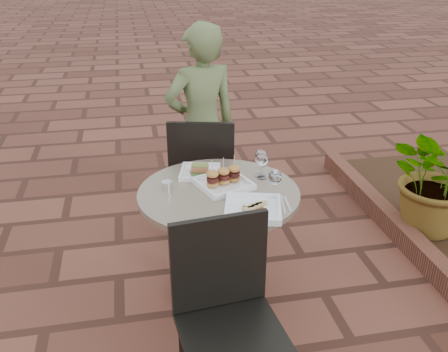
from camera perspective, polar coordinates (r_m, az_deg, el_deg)
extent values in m
plane|color=brown|center=(3.07, -3.79, -15.13)|extent=(60.00, 60.00, 0.00)
cylinder|color=gray|center=(3.15, -0.55, -13.29)|extent=(0.52, 0.52, 0.04)
cylinder|color=gray|center=(2.96, -0.58, -8.30)|extent=(0.08, 0.08, 0.70)
cylinder|color=gray|center=(2.77, -0.61, -2.01)|extent=(0.90, 0.90, 0.03)
cube|color=black|center=(3.59, -2.29, -0.06)|extent=(0.53, 0.53, 0.03)
cube|color=black|center=(3.30, -2.64, 2.37)|extent=(0.43, 0.13, 0.46)
cylinder|color=black|center=(3.85, 0.82, -1.99)|extent=(0.02, 0.02, 0.44)
cylinder|color=black|center=(3.88, -4.81, -1.87)|extent=(0.02, 0.02, 0.44)
cylinder|color=black|center=(3.52, 0.62, -4.84)|extent=(0.02, 0.02, 0.44)
cylinder|color=black|center=(3.55, -5.54, -4.68)|extent=(0.02, 0.02, 0.44)
cube|color=black|center=(2.25, 1.03, -17.82)|extent=(0.49, 0.49, 0.03)
cube|color=black|center=(2.24, -0.55, -9.79)|extent=(0.44, 0.08, 0.46)
cylinder|color=black|center=(2.59, 3.80, -17.88)|extent=(0.02, 0.02, 0.44)
imported|color=#4F5E33|center=(3.66, -2.58, 5.60)|extent=(0.62, 0.48, 1.51)
cube|color=white|center=(2.96, -2.76, 0.31)|extent=(0.28, 0.28, 0.01)
cube|color=#BF6A43|center=(2.95, -2.77, 0.88)|extent=(0.11, 0.09, 0.03)
cube|color=#62682F|center=(2.94, -2.78, 1.25)|extent=(0.11, 0.08, 0.01)
cube|color=white|center=(2.82, -0.07, -1.04)|extent=(0.35, 0.35, 0.01)
cube|color=white|center=(2.57, 3.32, -3.91)|extent=(0.35, 0.35, 0.01)
ellipsoid|color=#CE5588|center=(2.49, 2.69, -4.43)|extent=(0.05, 0.04, 0.02)
cylinder|color=white|center=(2.71, 5.75, -2.48)|extent=(0.06, 0.06, 0.00)
cylinder|color=white|center=(2.69, 5.79, -1.73)|extent=(0.01, 0.01, 0.07)
ellipsoid|color=white|center=(2.65, 5.86, -0.15)|extent=(0.07, 0.07, 0.09)
cylinder|color=white|center=(2.65, 5.86, -0.25)|extent=(0.06, 0.06, 0.04)
cylinder|color=white|center=(2.95, 4.14, 0.04)|extent=(0.06, 0.06, 0.00)
cylinder|color=white|center=(2.93, 4.16, 0.73)|extent=(0.01, 0.01, 0.07)
ellipsoid|color=white|center=(2.90, 4.22, 2.19)|extent=(0.07, 0.07, 0.09)
cylinder|color=white|center=(2.93, 4.34, -0.17)|extent=(0.05, 0.05, 0.00)
cylinder|color=white|center=(2.91, 4.36, 0.46)|extent=(0.01, 0.01, 0.07)
ellipsoid|color=white|center=(2.88, 4.41, 1.79)|extent=(0.06, 0.06, 0.08)
cylinder|color=silver|center=(2.80, -6.55, -1.05)|extent=(0.07, 0.07, 0.05)
cube|color=brown|center=(3.74, 20.80, -7.30)|extent=(0.12, 3.00, 0.15)
imported|color=#33662D|center=(3.83, 23.40, 0.01)|extent=(0.77, 0.68, 0.84)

